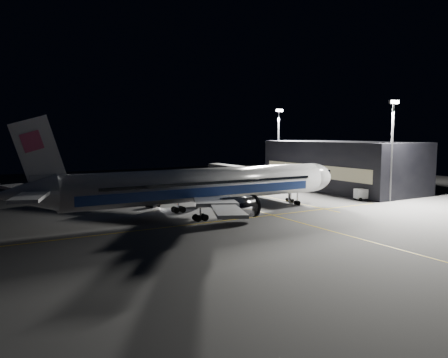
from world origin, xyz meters
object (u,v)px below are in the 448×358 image
Objects in this scene: safety_cone_c at (178,203)px; floodlight_mast_south at (392,141)px; floodlight_mast_north at (279,139)px; safety_cone_b at (146,204)px; airliner at (199,186)px; safety_cone_a at (160,203)px; jet_bridge at (252,174)px; baggage_tug at (153,203)px; service_truck at (365,194)px.

floodlight_mast_south is at bearing -25.11° from safety_cone_c.
floodlight_mast_north reaches higher than safety_cone_b.
airliner is 15.48m from safety_cone_b.
floodlight_mast_north is 1.00× the size of floodlight_mast_south.
floodlight_mast_south is 38.75× the size of safety_cone_a.
airliner is at bearing -83.61° from safety_cone_a.
jet_bridge is 27.81m from baggage_tug.
safety_cone_b is at bearing 165.94° from safety_cone_c.
airliner is at bearing -142.09° from floodlight_mast_north.
baggage_tug reaches higher than safety_cone_c.
service_truck is 7.48× the size of safety_cone_b.
floodlight_mast_north reaches higher than jet_bridge.
safety_cone_a is (-1.57, 14.00, -4.90)m from airliner.
service_truck reaches higher than safety_cone_a.
floodlight_mast_south reaches higher than safety_cone_a.
safety_cone_a is 0.80× the size of safety_cone_b.
floodlight_mast_south is 51.21m from safety_cone_b.
airliner is 13.48m from safety_cone_c.
airliner is 52.56m from floodlight_mast_north.
floodlight_mast_north is (18.00, 13.93, 7.79)m from jet_bridge.
service_truck is at bearing -21.76° from safety_cone_c.
safety_cone_c is (-39.43, 18.47, -12.09)m from floodlight_mast_south.
service_truck is 44.25m from baggage_tug.
airliner is 12.24× the size of service_truck.
jet_bridge is (23.08, 18.06, -0.58)m from airliner.
baggage_tug is at bearing 175.14° from service_truck.
jet_bridge is at bearing 38.04° from airliner.
floodlight_mast_north is at bearing 26.35° from safety_cone_c.
airliner reaches higher than jet_bridge.
baggage_tug is 3.94× the size of safety_cone_b.
service_truck reaches higher than safety_cone_c.
airliner reaches higher than safety_cone_b.
baggage_tug reaches higher than safety_cone_b.
jet_bridge is 31.05m from floodlight_mast_south.
airliner is 115.07× the size of safety_cone_a.
floodlight_mast_south is at bearing -39.30° from service_truck.
floodlight_mast_north reaches higher than safety_cone_a.
baggage_tug is at bearing -175.33° from safety_cone_c.
service_truck is at bearing -20.69° from safety_cone_b.
jet_bridge is 24.06m from floodlight_mast_north.
floodlight_mast_north is at bearing 21.53° from safety_cone_b.
safety_cone_a is (2.23, 1.99, -0.48)m from baggage_tug.
safety_cone_a is (-42.64, 20.01, -12.10)m from floodlight_mast_south.
service_truck is 1.90× the size of baggage_tug.
baggage_tug is 5.48m from safety_cone_c.
airliner is 1.79× the size of jet_bridge.
floodlight_mast_south is at bearing -53.21° from jet_bridge.
floodlight_mast_north is at bearing 90.00° from floodlight_mast_south.
safety_cone_b is at bearing 92.21° from baggage_tug.
floodlight_mast_north reaches higher than safety_cone_c.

